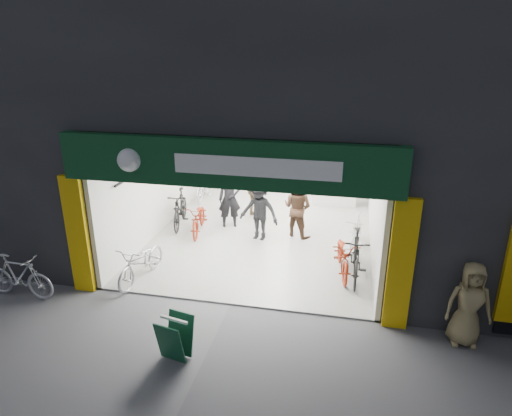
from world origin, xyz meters
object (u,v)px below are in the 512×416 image
(bike_right_front, at_px, (356,256))
(parked_bike, at_px, (19,276))
(bike_left_front, at_px, (142,262))
(pedestrian_near, at_px, (469,304))
(sandwich_board, at_px, (175,337))

(bike_right_front, relative_size, parked_bike, 1.14)
(bike_left_front, height_order, parked_bike, parked_bike)
(bike_right_front, distance_m, parked_bike, 7.28)
(parked_bike, xyz_separation_m, pedestrian_near, (8.85, 0.29, 0.31))
(parked_bike, bearing_deg, bike_right_front, -69.18)
(pedestrian_near, xyz_separation_m, sandwich_board, (-4.91, -1.49, -0.37))
(bike_right_front, relative_size, pedestrian_near, 1.16)
(bike_left_front, relative_size, sandwich_board, 2.24)
(bike_right_front, bearing_deg, sandwich_board, -130.92)
(parked_bike, bearing_deg, pedestrian_near, -85.52)
(parked_bike, relative_size, pedestrian_near, 1.02)
(bike_left_front, xyz_separation_m, pedestrian_near, (6.64, -0.90, 0.34))
(bike_right_front, xyz_separation_m, sandwich_board, (-2.97, -3.47, -0.13))
(bike_left_front, bearing_deg, pedestrian_near, 0.45)
(bike_left_front, height_order, sandwich_board, bike_left_front)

